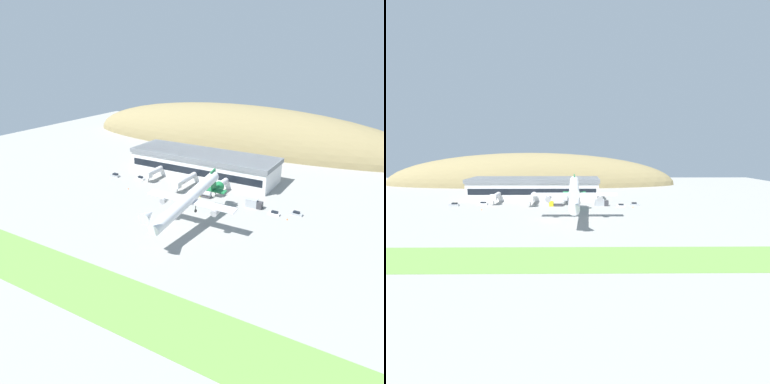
% 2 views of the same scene
% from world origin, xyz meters
% --- Properties ---
extents(ground_plane, '(360.90, 360.90, 0.00)m').
position_xyz_m(ground_plane, '(0.00, 0.00, 0.00)').
color(ground_plane, gray).
extents(grass_strip_foreground, '(324.81, 18.36, 0.08)m').
position_xyz_m(grass_strip_foreground, '(0.00, -41.95, 0.04)').
color(grass_strip_foreground, '#669342').
rests_on(grass_strip_foreground, ground_plane).
extents(hill_backdrop, '(229.13, 56.12, 50.09)m').
position_xyz_m(hill_backdrop, '(-26.09, 122.39, 0.00)').
color(hill_backdrop, olive).
rests_on(hill_backdrop, ground_plane).
extents(terminal_building, '(72.83, 22.25, 11.74)m').
position_xyz_m(terminal_building, '(-13.65, 53.88, 6.65)').
color(terminal_building, silver).
rests_on(terminal_building, ground_plane).
extents(jetway_0, '(3.38, 12.40, 5.43)m').
position_xyz_m(jetway_0, '(-31.43, 36.38, 3.99)').
color(jetway_0, silver).
rests_on(jetway_0, ground_plane).
extents(jetway_1, '(3.38, 17.17, 5.43)m').
position_xyz_m(jetway_1, '(-12.40, 33.86, 3.99)').
color(jetway_1, silver).
rests_on(jetway_1, ground_plane).
extents(jetway_2, '(3.38, 12.19, 5.43)m').
position_xyz_m(jetway_2, '(3.84, 36.49, 3.99)').
color(jetway_2, silver).
rests_on(jetway_2, ground_plane).
extents(cargo_airplane, '(34.45, 49.92, 11.24)m').
position_xyz_m(cargo_airplane, '(9.04, 2.23, 10.63)').
color(cargo_airplane, silver).
extents(service_car_0, '(4.43, 1.94, 1.46)m').
position_xyz_m(service_car_0, '(39.08, 31.86, 0.60)').
color(service_car_0, '#999EA3').
rests_on(service_car_0, ground_plane).
extents(service_car_1, '(4.57, 1.90, 1.66)m').
position_xyz_m(service_car_1, '(-50.38, 30.93, 0.69)').
color(service_car_1, '#999EA3').
rests_on(service_car_1, ground_plane).
extents(service_car_2, '(4.56, 2.15, 1.59)m').
position_xyz_m(service_car_2, '(-37.05, 33.73, 0.66)').
color(service_car_2, silver).
rests_on(service_car_2, ground_plane).
extents(service_car_3, '(4.54, 2.00, 1.47)m').
position_xyz_m(service_car_3, '(31.61, 27.80, 0.61)').
color(service_car_3, silver).
rests_on(service_car_3, ground_plane).
extents(fuel_truck, '(6.70, 2.26, 3.02)m').
position_xyz_m(fuel_truck, '(0.01, 29.84, 1.44)').
color(fuel_truck, gold).
rests_on(fuel_truck, ground_plane).
extents(box_truck, '(6.76, 2.61, 3.37)m').
position_xyz_m(box_truck, '(22.37, 30.33, 1.60)').
color(box_truck, '#333338').
rests_on(box_truck, ground_plane).
extents(traffic_cone_0, '(0.52, 0.52, 0.58)m').
position_xyz_m(traffic_cone_0, '(37.28, 25.98, 0.28)').
color(traffic_cone_0, orange).
rests_on(traffic_cone_0, ground_plane).
extents(traffic_cone_1, '(0.52, 0.52, 0.58)m').
position_xyz_m(traffic_cone_1, '(-33.80, 20.82, 0.28)').
color(traffic_cone_1, orange).
rests_on(traffic_cone_1, ground_plane).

